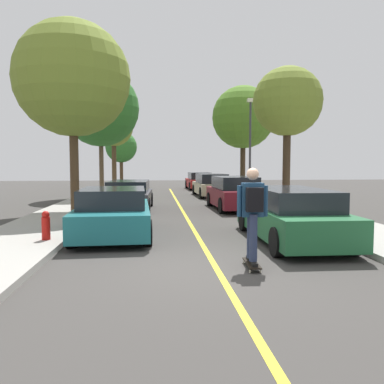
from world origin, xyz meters
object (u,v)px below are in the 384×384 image
Objects in this scene: parked_car_left_nearest at (114,213)px; street_tree_right_nearest at (288,102)px; parked_car_left_near at (129,195)px; street_tree_left_nearest at (72,79)px; skateboarder at (253,209)px; street_tree_right_near at (243,117)px; parked_car_right_nearest at (290,215)px; parked_car_right_farthest at (199,181)px; parked_car_right_far at (211,185)px; street_tree_left_near at (101,108)px; street_tree_left_far at (114,127)px; street_tree_left_farthest at (121,147)px; parked_car_right_near at (234,193)px; fire_hydrant at (46,226)px; streetlamp at (250,141)px; skateboard at (252,263)px.

parked_car_left_nearest is 9.02m from street_tree_right_nearest.
street_tree_left_nearest is at bearing -141.84° from parked_car_left_near.
street_tree_right_near is at bearing 77.87° from skateboarder.
street_tree_right_near is (1.96, 14.12, 4.13)m from parked_car_right_nearest.
street_tree_left_nearest is (-6.51, -14.87, 4.53)m from parked_car_right_farthest.
parked_car_right_farthest is (0.00, 6.65, -0.03)m from parked_car_right_far.
street_tree_right_nearest is at bearing 72.10° from parked_car_right_nearest.
parked_car_right_farthest is at bearing 47.92° from street_tree_left_near.
street_tree_right_near is at bearing 90.00° from street_tree_right_nearest.
parked_car_left_near is at bearing -81.56° from street_tree_left_far.
parked_car_right_near is at bearing -71.83° from street_tree_left_farthest.
street_tree_right_nearest is 0.88× the size of street_tree_right_near.
parked_car_left_nearest is at bearing -109.44° from parked_car_right_far.
street_tree_left_nearest is 10.33× the size of fire_hydrant.
parked_car_right_farthest is 7.69m from street_tree_left_far.
parked_car_right_farthest is 6.08× the size of fire_hydrant.
skateboard is (-3.36, -13.89, -3.14)m from streetlamp.
parked_car_right_farthest is (4.56, 13.33, 0.01)m from parked_car_left_near.
parked_car_right_nearest is at bearing -97.89° from street_tree_right_near.
streetlamp reaches higher than fire_hydrant.
skateboarder is at bearing -29.55° from fire_hydrant.
fire_hydrant is (0.46, -13.43, -4.67)m from street_tree_left_near.
parked_car_left_near is 0.65× the size of street_tree_right_near.
street_tree_right_nearest is at bearing 67.34° from skateboarder.
fire_hydrant is at bearing -101.60° from parked_car_left_near.
skateboard is 1.04m from skateboarder.
street_tree_left_nearest is (-6.51, -8.22, 4.50)m from parked_car_right_far.
fire_hydrant is at bearing -113.40° from parked_car_right_far.
parked_car_right_near is 2.38× the size of skateboarder.
parked_car_right_nearest is 15.62m from street_tree_left_near.
street_tree_right_near is 1.23× the size of streetlamp.
fire_hydrant is at bearing -106.35° from parked_car_right_farthest.
street_tree_left_farthest is at bearing 103.60° from parked_car_right_nearest.
fire_hydrant is at bearing -119.66° from street_tree_right_near.
parked_car_right_near reaches higher than parked_car_right_nearest.
street_tree_left_far is (-6.51, 20.56, 4.05)m from parked_car_right_nearest.
street_tree_right_near is at bearing -37.28° from street_tree_left_far.
street_tree_left_far is at bearing 115.78° from parked_car_right_near.
parked_car_right_farthest is 8.02m from street_tree_right_near.
skateboarder is (-1.61, -2.48, 0.45)m from parked_car_right_nearest.
street_tree_left_far reaches higher than parked_car_left_nearest.
streetlamp reaches higher than parked_car_right_farthest.
parked_car_right_far is 0.69× the size of street_tree_right_near.
parked_car_left_near is (0.00, 6.22, -0.01)m from parked_car_left_nearest.
street_tree_left_near is at bearing 166.24° from streetlamp.
streetlamp is (1.75, 4.37, 2.52)m from parked_car_right_near.
street_tree_left_nearest reaches higher than streetlamp.
street_tree_left_farthest is 27.05m from fire_hydrant.
street_tree_right_near is (8.47, -12.81, 1.28)m from street_tree_left_farthest.
street_tree_left_nearest is 1.49× the size of street_tree_left_farthest.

